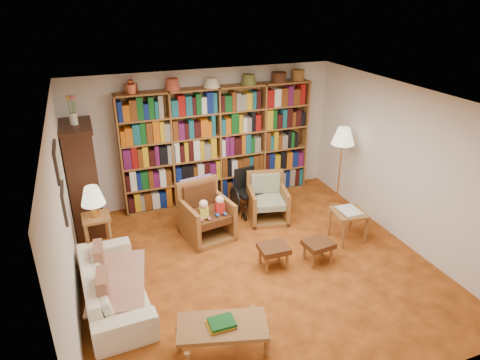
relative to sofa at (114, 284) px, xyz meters
name	(u,v)px	position (x,y,z in m)	size (l,w,h in m)	color
floor	(256,264)	(2.05, 0.11, -0.28)	(5.00, 5.00, 0.00)	#BC5A1C
ceiling	(258,100)	(2.05, 0.11, 2.22)	(5.00, 5.00, 0.00)	white
wall_back	(206,136)	(2.05, 2.61, 0.97)	(5.00, 5.00, 0.00)	silver
wall_front	(366,303)	(2.05, -2.39, 0.97)	(5.00, 5.00, 0.00)	silver
wall_left	(64,221)	(-0.45, 0.11, 0.97)	(5.00, 5.00, 0.00)	silver
wall_right	(403,165)	(4.55, 0.11, 0.97)	(5.00, 5.00, 0.00)	silver
bookshelf	(219,142)	(2.25, 2.44, 0.89)	(3.60, 0.30, 2.42)	brown
curio_cabinet	(83,178)	(-0.20, 2.11, 0.68)	(0.50, 0.95, 2.40)	#331A0E
framed_pictures	(61,183)	(-0.43, 0.41, 1.35)	(0.03, 0.52, 0.97)	black
sofa	(114,284)	(0.00, 0.00, 0.00)	(0.74, 1.90, 0.56)	white
sofa_throw	(117,282)	(0.05, 0.00, 0.02)	(0.69, 1.29, 0.04)	beige
cushion_left	(100,260)	(-0.13, 0.35, 0.17)	(0.12, 0.38, 0.38)	maroon
cushion_right	(104,292)	(-0.13, -0.35, 0.17)	(0.13, 0.40, 0.40)	maroon
side_table_lamp	(97,228)	(-0.10, 1.17, 0.22)	(0.42, 0.42, 0.70)	brown
table_lamp	(93,197)	(-0.10, 1.17, 0.75)	(0.35, 0.35, 0.48)	gold
armchair_leather	(205,214)	(1.61, 1.23, 0.10)	(0.87, 0.90, 0.94)	brown
armchair_sage	(266,201)	(2.78, 1.40, 0.04)	(0.80, 0.82, 0.83)	brown
wheelchair	(247,193)	(2.55, 1.75, 0.10)	(0.47, 0.66, 0.83)	black
floor_lamp	(343,139)	(4.20, 1.29, 1.07)	(0.42, 0.42, 1.57)	gold
side_table_papers	(349,216)	(3.73, 0.24, 0.16)	(0.56, 0.56, 0.55)	brown
footstool_a	(274,250)	(2.28, -0.03, 0.02)	(0.44, 0.38, 0.36)	#502D15
footstool_b	(318,245)	(2.96, -0.15, 0.01)	(0.45, 0.40, 0.35)	#502D15
coffee_table	(222,328)	(1.05, -1.34, 0.08)	(1.09, 0.74, 0.47)	brown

